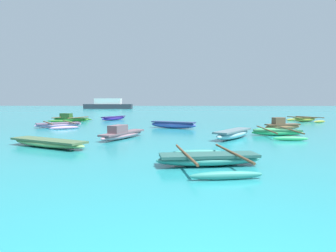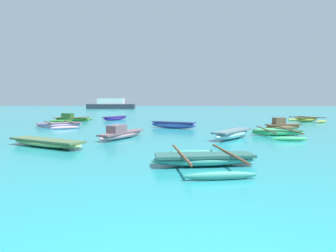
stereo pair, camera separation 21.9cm
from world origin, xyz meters
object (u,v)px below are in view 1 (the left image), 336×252
moored_boat_4 (122,134)px  moored_boat_10 (70,119)px  moored_boat_1 (173,125)px  moored_boat_8 (233,134)px  moored_boat_0 (58,125)px  distant_ferry (108,105)px  moored_boat_2 (282,125)px  moored_boat_7 (209,159)px  moored_boat_6 (305,119)px  moored_boat_5 (114,118)px  moored_boat_3 (277,132)px  moored_boat_9 (48,143)px

moored_boat_4 → moored_boat_10: size_ratio=0.92×
moored_boat_1 → moored_boat_4: bearing=-87.5°
moored_boat_8 → moored_boat_0: bearing=94.1°
moored_boat_0 → distant_ferry: distant_ferry is taller
distant_ferry → moored_boat_8: bearing=-71.0°
moored_boat_2 → moored_boat_7: 12.15m
moored_boat_2 → moored_boat_6: (4.62, 7.73, -0.07)m
moored_boat_6 → moored_boat_8: size_ratio=1.05×
moored_boat_1 → moored_boat_10: (-9.42, 6.66, -0.02)m
moored_boat_1 → moored_boat_2: bearing=18.1°
moored_boat_2 → moored_boat_5: 15.74m
moored_boat_3 → moored_boat_8: moored_boat_8 is taller
moored_boat_2 → moored_boat_10: (-16.30, 7.48, -0.04)m
moored_boat_0 → distant_ferry: (-8.76, 51.36, 0.85)m
moored_boat_1 → moored_boat_6: moored_boat_1 is taller
moored_boat_7 → moored_boat_4: bearing=111.8°
moored_boat_1 → moored_boat_10: 11.54m
moored_boat_1 → moored_boat_4: size_ratio=0.93×
moored_boat_3 → moored_boat_10: 18.41m
moored_boat_8 → moored_boat_2: bearing=-7.7°
moored_boat_10 → moored_boat_5: bearing=42.8°
moored_boat_0 → moored_boat_7: 15.11m
moored_boat_3 → moored_boat_2: bearing=70.2°
moored_boat_0 → moored_boat_4: (5.59, -6.12, 0.06)m
moored_boat_0 → moored_boat_6: (19.42, 6.46, 0.03)m
moored_boat_10 → distant_ferry: 45.73m
moored_boat_1 → moored_boat_6: (11.49, 6.91, -0.04)m
moored_boat_0 → moored_boat_7: (9.16, -12.02, 0.00)m
moored_boat_5 → moored_boat_10: moored_boat_10 is taller
moored_boat_0 → moored_boat_8: moored_boat_8 is taller
moored_boat_1 → moored_boat_6: bearing=55.8°
moored_boat_6 → moored_boat_3: bearing=-144.7°
moored_boat_4 → distant_ferry: 59.25m
moored_boat_3 → moored_boat_10: bearing=146.9°
moored_boat_7 → distant_ferry: 65.87m
moored_boat_1 → moored_boat_5: moored_boat_1 is taller
moored_boat_2 → moored_boat_4: size_ratio=0.72×
moored_boat_4 → moored_boat_9: bearing=160.0°
moored_boat_2 → distant_ferry: bearing=97.6°
moored_boat_6 → moored_boat_7: (-10.27, -18.49, -0.03)m
moored_boat_4 → moored_boat_3: bearing=-57.1°
moored_boat_0 → moored_boat_1: size_ratio=1.24×
moored_boat_6 → distant_ferry: size_ratio=0.30×
moored_boat_5 → moored_boat_7: size_ratio=0.94×
moored_boat_8 → moored_boat_9: (-7.74, -2.99, -0.06)m
moored_boat_9 → distant_ferry: bearing=129.1°
moored_boat_2 → moored_boat_10: bearing=138.8°
moored_boat_9 → moored_boat_1: bearing=88.5°
moored_boat_1 → moored_boat_10: moored_boat_10 is taller
moored_boat_2 → moored_boat_7: moored_boat_2 is taller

